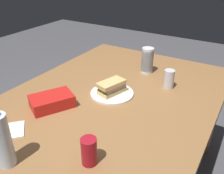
{
  "coord_description": "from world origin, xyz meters",
  "views": [
    {
      "loc": [
        1.11,
        0.67,
        1.53
      ],
      "look_at": [
        -0.02,
        -0.01,
        0.83
      ],
      "focal_mm": 39.38,
      "sensor_mm": 36.0,
      "label": 1
    }
  ],
  "objects_px": {
    "dining_table": "(112,107)",
    "chip_bag": "(52,101)",
    "soda_can_red": "(89,151)",
    "water_bottle_tall": "(2,141)",
    "plastic_cup_stack": "(147,60)",
    "soda_can_silver": "(169,79)",
    "paper_plate": "(112,93)",
    "sandwich": "(112,87)"
  },
  "relations": [
    {
      "from": "paper_plate",
      "to": "plastic_cup_stack",
      "type": "xyz_separation_m",
      "value": [
        -0.41,
        0.05,
        0.09
      ]
    },
    {
      "from": "paper_plate",
      "to": "sandwich",
      "type": "relative_size",
      "value": 1.31
    },
    {
      "from": "paper_plate",
      "to": "soda_can_red",
      "type": "bearing_deg",
      "value": 21.98
    },
    {
      "from": "dining_table",
      "to": "water_bottle_tall",
      "type": "height_order",
      "value": "water_bottle_tall"
    },
    {
      "from": "soda_can_red",
      "to": "water_bottle_tall",
      "type": "relative_size",
      "value": 0.48
    },
    {
      "from": "soda_can_silver",
      "to": "dining_table",
      "type": "bearing_deg",
      "value": -42.11
    },
    {
      "from": "dining_table",
      "to": "plastic_cup_stack",
      "type": "xyz_separation_m",
      "value": [
        -0.43,
        0.04,
        0.17
      ]
    },
    {
      "from": "water_bottle_tall",
      "to": "soda_can_silver",
      "type": "bearing_deg",
      "value": 161.14
    },
    {
      "from": "dining_table",
      "to": "chip_bag",
      "type": "bearing_deg",
      "value": -39.51
    },
    {
      "from": "plastic_cup_stack",
      "to": "soda_can_silver",
      "type": "height_order",
      "value": "plastic_cup_stack"
    },
    {
      "from": "dining_table",
      "to": "sandwich",
      "type": "bearing_deg",
      "value": -148.49
    },
    {
      "from": "water_bottle_tall",
      "to": "plastic_cup_stack",
      "type": "relative_size",
      "value": 1.37
    },
    {
      "from": "chip_bag",
      "to": "water_bottle_tall",
      "type": "xyz_separation_m",
      "value": [
        0.42,
        0.15,
        0.09
      ]
    },
    {
      "from": "sandwich",
      "to": "water_bottle_tall",
      "type": "height_order",
      "value": "water_bottle_tall"
    },
    {
      "from": "chip_bag",
      "to": "plastic_cup_stack",
      "type": "height_order",
      "value": "plastic_cup_stack"
    },
    {
      "from": "sandwich",
      "to": "soda_can_silver",
      "type": "distance_m",
      "value": 0.38
    },
    {
      "from": "dining_table",
      "to": "soda_can_silver",
      "type": "relative_size",
      "value": 13.38
    },
    {
      "from": "dining_table",
      "to": "water_bottle_tall",
      "type": "distance_m",
      "value": 0.73
    },
    {
      "from": "chip_bag",
      "to": "plastic_cup_stack",
      "type": "bearing_deg",
      "value": -171.3
    },
    {
      "from": "soda_can_red",
      "to": "soda_can_silver",
      "type": "xyz_separation_m",
      "value": [
        -0.8,
        0.05,
        0.0
      ]
    },
    {
      "from": "sandwich",
      "to": "chip_bag",
      "type": "bearing_deg",
      "value": -36.75
    },
    {
      "from": "sandwich",
      "to": "water_bottle_tall",
      "type": "relative_size",
      "value": 0.8
    },
    {
      "from": "chip_bag",
      "to": "plastic_cup_stack",
      "type": "distance_m",
      "value": 0.75
    },
    {
      "from": "sandwich",
      "to": "chip_bag",
      "type": "xyz_separation_m",
      "value": [
        0.29,
        -0.22,
        -0.02
      ]
    },
    {
      "from": "paper_plate",
      "to": "soda_can_red",
      "type": "relative_size",
      "value": 2.18
    },
    {
      "from": "sandwich",
      "to": "soda_can_red",
      "type": "bearing_deg",
      "value": 22.06
    },
    {
      "from": "sandwich",
      "to": "plastic_cup_stack",
      "type": "height_order",
      "value": "plastic_cup_stack"
    },
    {
      "from": "plastic_cup_stack",
      "to": "soda_can_silver",
      "type": "xyz_separation_m",
      "value": [
        0.15,
        0.22,
        -0.03
      ]
    },
    {
      "from": "soda_can_red",
      "to": "plastic_cup_stack",
      "type": "height_order",
      "value": "plastic_cup_stack"
    },
    {
      "from": "plastic_cup_stack",
      "to": "soda_can_silver",
      "type": "distance_m",
      "value": 0.26
    },
    {
      "from": "chip_bag",
      "to": "dining_table",
      "type": "bearing_deg",
      "value": 169.79
    },
    {
      "from": "paper_plate",
      "to": "soda_can_silver",
      "type": "height_order",
      "value": "soda_can_silver"
    },
    {
      "from": "soda_can_red",
      "to": "plastic_cup_stack",
      "type": "bearing_deg",
      "value": -169.97
    },
    {
      "from": "soda_can_silver",
      "to": "paper_plate",
      "type": "bearing_deg",
      "value": -45.34
    },
    {
      "from": "water_bottle_tall",
      "to": "sandwich",
      "type": "bearing_deg",
      "value": 174.5
    },
    {
      "from": "dining_table",
      "to": "soda_can_red",
      "type": "xyz_separation_m",
      "value": [
        0.51,
        0.2,
        0.14
      ]
    },
    {
      "from": "chip_bag",
      "to": "soda_can_silver",
      "type": "height_order",
      "value": "soda_can_silver"
    },
    {
      "from": "soda_can_red",
      "to": "water_bottle_tall",
      "type": "distance_m",
      "value": 0.34
    },
    {
      "from": "paper_plate",
      "to": "chip_bag",
      "type": "xyz_separation_m",
      "value": [
        0.29,
        -0.22,
        0.03
      ]
    },
    {
      "from": "water_bottle_tall",
      "to": "paper_plate",
      "type": "bearing_deg",
      "value": 174.59
    },
    {
      "from": "dining_table",
      "to": "chip_bag",
      "type": "relative_size",
      "value": 7.09
    },
    {
      "from": "dining_table",
      "to": "chip_bag",
      "type": "height_order",
      "value": "chip_bag"
    }
  ]
}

